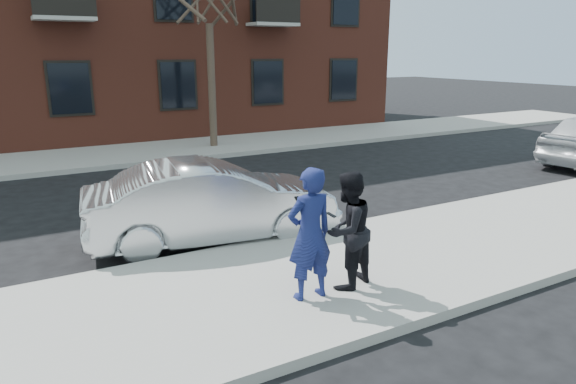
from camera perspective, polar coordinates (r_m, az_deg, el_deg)
ground at (r=7.46m, az=-9.90°, el=-12.28°), size 100.00×100.00×0.00m
near_sidewalk at (r=7.21m, az=-9.25°, el=-12.58°), size 50.00×3.50×0.15m
near_curb at (r=8.77m, az=-13.34°, el=-7.56°), size 50.00×0.10×0.15m
far_sidewalk at (r=17.98m, az=-22.02°, el=3.47°), size 50.00×3.50×0.15m
far_curb at (r=16.22m, az=-21.16°, el=2.37°), size 50.00×0.10×0.15m
silver_sedan at (r=9.55m, az=-8.37°, el=-1.10°), size 4.74×2.20×1.50m
man_hoodie at (r=6.89m, az=2.43°, el=-4.70°), size 0.67×0.51×1.84m
man_peacoat at (r=7.29m, az=6.64°, el=-4.24°), size 0.99×0.88×1.70m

